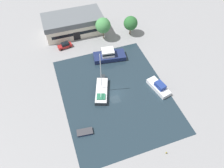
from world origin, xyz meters
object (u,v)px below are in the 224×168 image
object	(u,v)px
small_dinghy	(85,132)
motor_cruiser	(109,55)
parked_car	(65,45)
cabin_boat	(159,87)
quay_tree_near_building	(103,25)
warehouse_building	(73,24)
sailboat_moored	(102,90)
quay_tree_by_water	(131,23)

from	to	relation	value
small_dinghy	motor_cruiser	bearing A→B (deg)	-24.47
parked_car	cabin_boat	size ratio (longest dim) A/B	0.61
quay_tree_near_building	motor_cruiser	size ratio (longest dim) A/B	0.75
quay_tree_near_building	cabin_boat	world-z (taller)	quay_tree_near_building
warehouse_building	small_dinghy	bearing A→B (deg)	-98.73
warehouse_building	quay_tree_near_building	size ratio (longest dim) A/B	2.60
small_dinghy	cabin_boat	xyz separation A→B (m)	(21.40, 5.82, 0.58)
warehouse_building	small_dinghy	xyz separation A→B (m)	(-6.32, -37.60, -2.68)
quay_tree_near_building	motor_cruiser	distance (m)	10.32
warehouse_building	small_dinghy	distance (m)	38.22
quay_tree_near_building	motor_cruiser	bearing A→B (deg)	-98.16
cabin_boat	warehouse_building	bearing A→B (deg)	103.08
motor_cruiser	small_dinghy	world-z (taller)	motor_cruiser
warehouse_building	sailboat_moored	distance (m)	27.89
sailboat_moored	cabin_boat	world-z (taller)	sailboat_moored
warehouse_building	cabin_boat	size ratio (longest dim) A/B	2.60
sailboat_moored	small_dinghy	size ratio (longest dim) A/B	3.38
warehouse_building	sailboat_moored	bearing A→B (deg)	-87.54
warehouse_building	cabin_boat	distance (m)	35.24
parked_car	small_dinghy	bearing A→B (deg)	168.50
motor_cruiser	cabin_boat	xyz separation A→B (m)	(8.39, -15.38, -0.33)
cabin_boat	sailboat_moored	bearing A→B (deg)	152.05
warehouse_building	cabin_boat	bearing A→B (deg)	-63.81
motor_cruiser	parked_car	bearing A→B (deg)	59.59
quay_tree_by_water	motor_cruiser	bearing A→B (deg)	-139.15
quay_tree_near_building	sailboat_moored	world-z (taller)	sailboat_moored
warehouse_building	small_dinghy	world-z (taller)	warehouse_building
motor_cruiser	sailboat_moored	bearing A→B (deg)	161.37
small_dinghy	quay_tree_by_water	bearing A→B (deg)	-30.70
parked_car	sailboat_moored	xyz separation A→B (m)	(5.35, -20.54, -0.20)
quay_tree_near_building	small_dinghy	distance (m)	34.23
small_dinghy	quay_tree_near_building	bearing A→B (deg)	-18.00
motor_cruiser	small_dinghy	distance (m)	24.89
quay_tree_near_building	small_dinghy	bearing A→B (deg)	-115.08
cabin_boat	small_dinghy	bearing A→B (deg)	-177.09
cabin_boat	motor_cruiser	bearing A→B (deg)	106.30
sailboat_moored	warehouse_building	bearing A→B (deg)	112.35
quay_tree_by_water	cabin_boat	bearing A→B (deg)	-94.66
motor_cruiser	cabin_boat	world-z (taller)	motor_cruiser
parked_car	motor_cruiser	xyz separation A→B (m)	(11.24, -9.16, 0.32)
quay_tree_near_building	quay_tree_by_water	size ratio (longest dim) A/B	1.16
warehouse_building	parked_car	distance (m)	8.81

